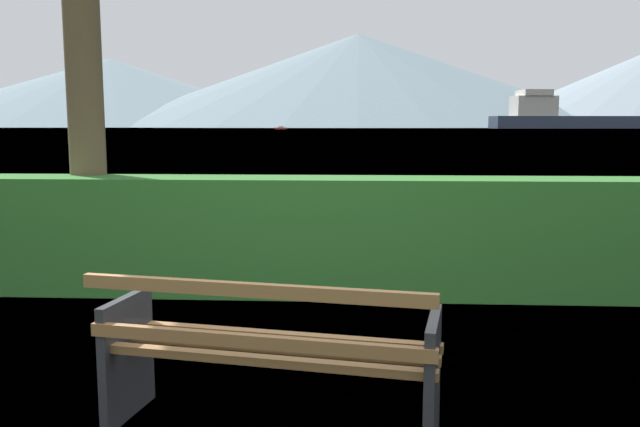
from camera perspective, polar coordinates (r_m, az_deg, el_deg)
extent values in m
plane|color=#7A99A8|center=(309.67, 3.25, 7.33)|extent=(620.00, 620.00, 0.00)
cube|color=olive|center=(3.35, -5.17, -12.50)|extent=(1.72, 0.37, 0.04)
cube|color=olive|center=(3.52, -4.15, -11.47)|extent=(1.72, 0.37, 0.04)
cube|color=olive|center=(3.69, -3.23, -10.53)|extent=(1.72, 0.37, 0.04)
cube|color=olive|center=(3.24, -5.62, -10.94)|extent=(1.72, 0.35, 0.06)
cube|color=olive|center=(3.13, -5.96, -6.58)|extent=(1.72, 0.35, 0.06)
cube|color=#2D2D33|center=(3.86, -16.31, -11.78)|extent=(0.14, 0.51, 0.68)
cube|color=#2D2D33|center=(3.40, 9.67, -14.31)|extent=(0.14, 0.51, 0.68)
cube|color=#2D6B28|center=(6.29, -0.76, -1.93)|extent=(6.99, 0.66, 1.11)
cylinder|color=brown|center=(7.05, -19.79, 13.38)|extent=(0.35, 0.35, 4.72)
cube|color=#2D384C|center=(341.49, 23.20, 7.24)|extent=(106.60, 27.02, 5.76)
cube|color=beige|center=(327.64, 17.94, 8.81)|extent=(20.44, 14.66, 9.21)
cube|color=beige|center=(327.86, 17.98, 9.86)|extent=(14.95, 15.30, 2.88)
cube|color=#B2332D|center=(255.32, -3.39, 7.34)|extent=(4.44, 4.84, 0.66)
cube|color=silver|center=(255.32, -3.39, 7.47)|extent=(2.05, 2.12, 0.50)
cone|color=slate|center=(637.59, -17.64, 9.89)|extent=(378.59, 378.59, 61.07)
cone|color=slate|center=(585.56, 3.32, 11.38)|extent=(438.12, 438.12, 79.78)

